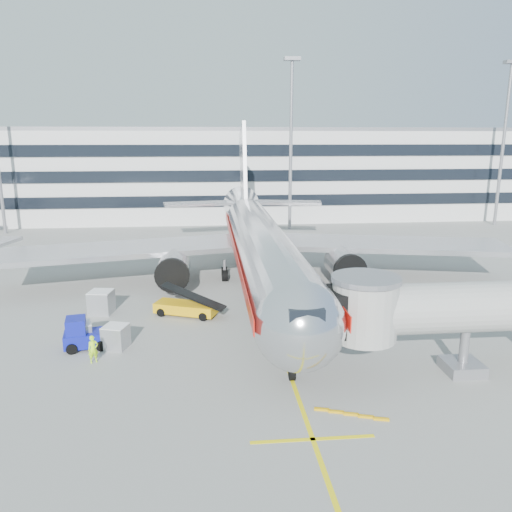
{
  "coord_description": "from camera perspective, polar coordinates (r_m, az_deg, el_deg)",
  "views": [
    {
      "loc": [
        -4.7,
        -34.65,
        13.95
      ],
      "look_at": [
        -0.69,
        7.04,
        4.0
      ],
      "focal_mm": 35.0,
      "sensor_mm": 36.0,
      "label": 1
    }
  ],
  "objects": [
    {
      "name": "ground",
      "position": [
        37.65,
        2.09,
        -8.39
      ],
      "size": [
        180.0,
        180.0,
        0.0
      ],
      "primitive_type": "plane",
      "color": "gray",
      "rests_on": "ground"
    },
    {
      "name": "lead_in_line",
      "position": [
        47.02,
        0.49,
        -3.89
      ],
      "size": [
        0.25,
        70.0,
        0.01
      ],
      "primitive_type": "cube",
      "color": "yellow",
      "rests_on": "ground"
    },
    {
      "name": "belt_loader",
      "position": [
        40.68,
        -8.01,
        -5.77
      ],
      "size": [
        5.31,
        3.51,
        2.5
      ],
      "color": "#D99E09",
      "rests_on": "ground"
    },
    {
      "name": "light_mast_east",
      "position": [
        89.76,
        26.53,
        12.59
      ],
      "size": [
        2.4,
        1.2,
        25.45
      ],
      "color": "gray",
      "rests_on": "ground"
    },
    {
      "name": "terminal",
      "position": [
        92.92,
        -2.63,
        9.56
      ],
      "size": [
        150.0,
        24.25,
        15.6
      ],
      "color": "silver",
      "rests_on": "ground"
    },
    {
      "name": "stop_bar",
      "position": [
        25.36,
        6.51,
        -20.09
      ],
      "size": [
        6.0,
        0.25,
        0.01
      ],
      "primitive_type": "cube",
      "color": "yellow",
      "rests_on": "ground"
    },
    {
      "name": "cargo_container_front",
      "position": [
        35.56,
        -15.73,
        -8.86
      ],
      "size": [
        1.87,
        1.87,
        1.6
      ],
      "color": "#A5A7AC",
      "rests_on": "ground"
    },
    {
      "name": "light_mast_centre",
      "position": [
        77.7,
        4.03,
        14.02
      ],
      "size": [
        2.4,
        1.2,
        25.45
      ],
      "color": "gray",
      "rests_on": "ground"
    },
    {
      "name": "baggage_tug",
      "position": [
        36.1,
        -19.12,
        -8.51
      ],
      "size": [
        3.18,
        2.33,
        2.19
      ],
      "color": "#0D148F",
      "rests_on": "ground"
    },
    {
      "name": "main_jet",
      "position": [
        47.61,
        0.28,
        1.59
      ],
      "size": [
        50.95,
        48.7,
        16.06
      ],
      "color": "silver",
      "rests_on": "ground"
    },
    {
      "name": "ramp_worker",
      "position": [
        33.76,
        -18.11,
        -10.09
      ],
      "size": [
        0.78,
        0.68,
        1.79
      ],
      "primitive_type": "imported",
      "rotation": [
        0.0,
        0.0,
        0.47
      ],
      "color": "#BAFF1A",
      "rests_on": "ground"
    },
    {
      "name": "cargo_container_right",
      "position": [
        42.58,
        -17.26,
        -5.05
      ],
      "size": [
        2.03,
        2.03,
        1.87
      ],
      "color": "#A5A7AC",
      "rests_on": "ground"
    },
    {
      "name": "jet_bridge",
      "position": [
        33.12,
        25.61,
        -5.71
      ],
      "size": [
        17.8,
        4.5,
        7.0
      ],
      "color": "silver",
      "rests_on": "ground"
    },
    {
      "name": "cargo_container_left",
      "position": [
        36.55,
        -19.53,
        -8.47
      ],
      "size": [
        1.98,
        1.98,
        1.67
      ],
      "color": "#A5A7AC",
      "rests_on": "ground"
    }
  ]
}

